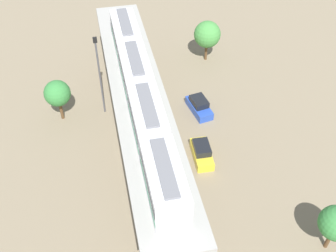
% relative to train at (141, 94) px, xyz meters
% --- Properties ---
extents(ground_plane, '(120.00, 120.00, 0.00)m').
position_rel_train_xyz_m(ground_plane, '(0.00, 2.26, -9.17)').
color(ground_plane, '#84755B').
extents(viaduct, '(5.20, 35.80, 7.64)m').
position_rel_train_xyz_m(viaduct, '(0.00, 2.26, -3.20)').
color(viaduct, '#A8A59E').
rests_on(viaduct, ground).
extents(train, '(2.64, 27.45, 3.24)m').
position_rel_train_xyz_m(train, '(0.00, 0.00, 0.00)').
color(train, white).
rests_on(train, viaduct).
extents(parked_car_blue, '(2.51, 4.45, 1.76)m').
position_rel_train_xyz_m(parked_car_blue, '(7.71, 6.54, -8.43)').
color(parked_car_blue, '#284CB7').
rests_on(parked_car_blue, ground).
extents(parked_car_yellow, '(1.99, 4.28, 1.76)m').
position_rel_train_xyz_m(parked_car_yellow, '(6.00, -0.80, -8.43)').
color(parked_car_yellow, yellow).
rests_on(parked_car_yellow, ground).
extents(tree_mid_lot, '(3.01, 3.01, 5.25)m').
position_rel_train_xyz_m(tree_mid_lot, '(-8.38, 8.69, -5.45)').
color(tree_mid_lot, brown).
rests_on(tree_mid_lot, ground).
extents(tree_far_corner, '(3.59, 3.59, 5.76)m').
position_rel_train_xyz_m(tree_far_corner, '(11.51, 16.96, -5.23)').
color(tree_far_corner, brown).
rests_on(tree_far_corner, ground).
extents(signal_post, '(0.44, 0.28, 10.24)m').
position_rel_train_xyz_m(signal_post, '(-3.40, 8.80, -3.53)').
color(signal_post, '#4C4C51').
rests_on(signal_post, ground).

